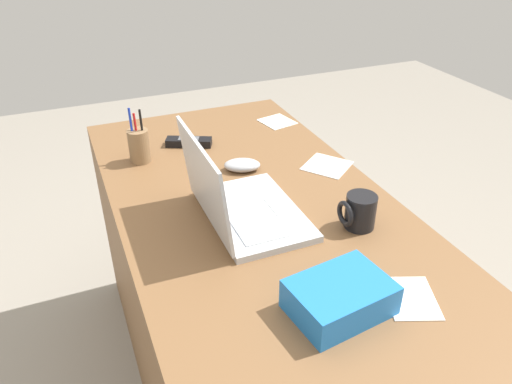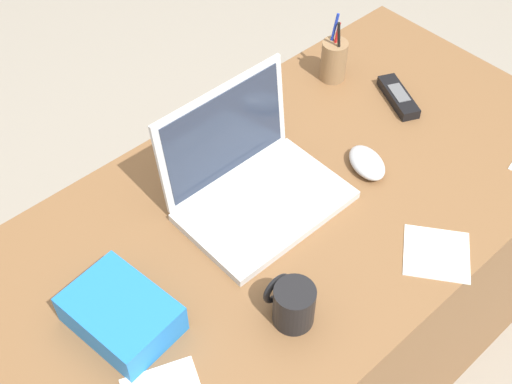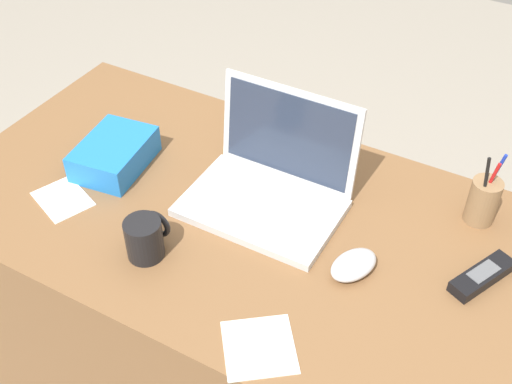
{
  "view_description": "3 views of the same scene",
  "coord_description": "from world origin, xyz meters",
  "px_view_note": "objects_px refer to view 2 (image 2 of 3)",
  "views": [
    {
      "loc": [
        -0.99,
        0.42,
        1.44
      ],
      "look_at": [
        0.01,
        0.01,
        0.79
      ],
      "focal_mm": 34.7,
      "sensor_mm": 36.0,
      "label": 1
    },
    {
      "loc": [
        -0.64,
        -0.62,
        1.78
      ],
      "look_at": [
        -0.05,
        0.03,
        0.81
      ],
      "focal_mm": 46.96,
      "sensor_mm": 36.0,
      "label": 2
    },
    {
      "loc": [
        0.46,
        -0.87,
        1.69
      ],
      "look_at": [
        -0.05,
        0.05,
        0.77
      ],
      "focal_mm": 45.45,
      "sensor_mm": 36.0,
      "label": 3
    }
  ],
  "objects_px": {
    "computer_mouse": "(367,163)",
    "snack_bag": "(120,313)",
    "laptop": "(252,182)",
    "pen_holder": "(334,60)",
    "coffee_mug_white": "(292,304)",
    "cordless_phone": "(398,97)"
  },
  "relations": [
    {
      "from": "computer_mouse",
      "to": "snack_bag",
      "type": "distance_m",
      "value": 0.61
    },
    {
      "from": "laptop",
      "to": "cordless_phone",
      "type": "relative_size",
      "value": 2.19
    },
    {
      "from": "laptop",
      "to": "pen_holder",
      "type": "distance_m",
      "value": 0.44
    },
    {
      "from": "pen_holder",
      "to": "snack_bag",
      "type": "height_order",
      "value": "pen_holder"
    },
    {
      "from": "cordless_phone",
      "to": "pen_holder",
      "type": "xyz_separation_m",
      "value": [
        -0.05,
        0.17,
        0.04
      ]
    },
    {
      "from": "computer_mouse",
      "to": "snack_bag",
      "type": "relative_size",
      "value": 0.56
    },
    {
      "from": "coffee_mug_white",
      "to": "snack_bag",
      "type": "distance_m",
      "value": 0.3
    },
    {
      "from": "laptop",
      "to": "pen_holder",
      "type": "relative_size",
      "value": 1.95
    },
    {
      "from": "computer_mouse",
      "to": "coffee_mug_white",
      "type": "relative_size",
      "value": 1.23
    },
    {
      "from": "cordless_phone",
      "to": "snack_bag",
      "type": "relative_size",
      "value": 0.8
    },
    {
      "from": "cordless_phone",
      "to": "coffee_mug_white",
      "type": "bearing_deg",
      "value": -157.14
    },
    {
      "from": "pen_holder",
      "to": "snack_bag",
      "type": "distance_m",
      "value": 0.82
    },
    {
      "from": "cordless_phone",
      "to": "snack_bag",
      "type": "xyz_separation_m",
      "value": [
        -0.83,
        -0.06,
        0.02
      ]
    },
    {
      "from": "pen_holder",
      "to": "cordless_phone",
      "type": "bearing_deg",
      "value": -73.08
    },
    {
      "from": "pen_holder",
      "to": "snack_bag",
      "type": "xyz_separation_m",
      "value": [
        -0.78,
        -0.23,
        -0.02
      ]
    },
    {
      "from": "laptop",
      "to": "computer_mouse",
      "type": "xyz_separation_m",
      "value": [
        0.24,
        -0.1,
        -0.03
      ]
    },
    {
      "from": "computer_mouse",
      "to": "snack_bag",
      "type": "bearing_deg",
      "value": -162.65
    },
    {
      "from": "snack_bag",
      "to": "computer_mouse",
      "type": "bearing_deg",
      "value": -3.55
    },
    {
      "from": "laptop",
      "to": "snack_bag",
      "type": "distance_m",
      "value": 0.38
    },
    {
      "from": "computer_mouse",
      "to": "coffee_mug_white",
      "type": "xyz_separation_m",
      "value": [
        -0.38,
        -0.16,
        0.03
      ]
    },
    {
      "from": "laptop",
      "to": "snack_bag",
      "type": "xyz_separation_m",
      "value": [
        -0.37,
        -0.07,
        -0.01
      ]
    },
    {
      "from": "laptop",
      "to": "coffee_mug_white",
      "type": "relative_size",
      "value": 3.81
    }
  ]
}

